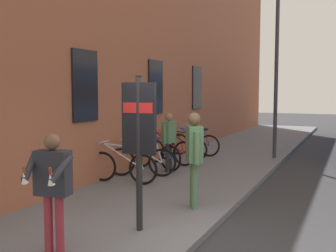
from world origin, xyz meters
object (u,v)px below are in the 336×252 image
(bicycle_end_of_row, at_px, (169,151))
(bicycle_nearest_sign, at_px, (194,144))
(pedestrian_crossing_street, at_px, (169,136))
(bicycle_far_end, at_px, (123,167))
(pedestrian_near_bus, at_px, (194,150))
(bicycle_under_window, at_px, (156,155))
(bicycle_mid_rack, at_px, (181,148))
(transit_info_sign, at_px, (139,128))
(tourist_with_hotdogs, at_px, (52,180))
(bicycle_by_door, at_px, (142,161))
(street_lamp, at_px, (277,53))

(bicycle_end_of_row, bearing_deg, bicycle_nearest_sign, -3.34)
(pedestrian_crossing_street, bearing_deg, bicycle_nearest_sign, 6.82)
(bicycle_far_end, xyz_separation_m, pedestrian_near_bus, (-1.15, -2.24, 0.69))
(bicycle_under_window, xyz_separation_m, bicycle_mid_rack, (1.67, -0.03, 0.00))
(transit_info_sign, bearing_deg, bicycle_under_window, 23.71)
(bicycle_under_window, height_order, tourist_with_hotdogs, tourist_with_hotdogs)
(bicycle_far_end, relative_size, bicycle_end_of_row, 1.01)
(bicycle_by_door, relative_size, street_lamp, 0.29)
(pedestrian_near_bus, relative_size, street_lamp, 0.31)
(pedestrian_crossing_street, bearing_deg, bicycle_far_end, 166.46)
(bicycle_by_door, xyz_separation_m, bicycle_end_of_row, (1.81, 0.07, 0.00))
(pedestrian_near_bus, bearing_deg, bicycle_nearest_sign, 21.20)
(bicycle_far_end, relative_size, bicycle_by_door, 1.05)
(bicycle_under_window, relative_size, pedestrian_crossing_street, 1.10)
(bicycle_under_window, bearing_deg, street_lamp, -38.18)
(bicycle_nearest_sign, relative_size, transit_info_sign, 0.74)
(street_lamp, bearing_deg, transit_info_sign, 175.04)
(bicycle_far_end, height_order, pedestrian_crossing_street, pedestrian_crossing_street)
(pedestrian_crossing_street, bearing_deg, bicycle_mid_rack, 13.19)
(bicycle_by_door, relative_size, bicycle_nearest_sign, 0.95)
(transit_info_sign, relative_size, street_lamp, 0.42)
(bicycle_nearest_sign, height_order, pedestrian_crossing_street, pedestrian_crossing_street)
(bicycle_end_of_row, bearing_deg, transit_info_sign, -159.93)
(bicycle_end_of_row, relative_size, pedestrian_near_bus, 0.99)
(transit_info_sign, relative_size, pedestrian_crossing_street, 1.52)
(bicycle_mid_rack, height_order, bicycle_nearest_sign, same)
(pedestrian_crossing_street, bearing_deg, pedestrian_near_bus, -147.22)
(bicycle_far_end, distance_m, bicycle_mid_rack, 3.46)
(bicycle_by_door, xyz_separation_m, pedestrian_crossing_street, (0.86, -0.36, 0.57))
(bicycle_by_door, height_order, bicycle_under_window, same)
(bicycle_far_end, height_order, transit_info_sign, transit_info_sign)
(bicycle_nearest_sign, distance_m, pedestrian_near_bus, 6.02)
(bicycle_under_window, distance_m, transit_info_sign, 5.00)
(bicycle_nearest_sign, height_order, transit_info_sign, transit_info_sign)
(bicycle_by_door, bearing_deg, bicycle_end_of_row, 2.25)
(bicycle_by_door, bearing_deg, bicycle_far_end, 176.51)
(bicycle_far_end, bearing_deg, tourist_with_hotdogs, -161.50)
(bicycle_far_end, relative_size, bicycle_mid_rack, 1.00)
(bicycle_under_window, xyz_separation_m, bicycle_nearest_sign, (2.63, -0.12, 0.00))
(bicycle_under_window, distance_m, bicycle_end_of_row, 0.86)
(bicycle_far_end, relative_size, bicycle_nearest_sign, 1.00)
(bicycle_by_door, xyz_separation_m, bicycle_mid_rack, (2.62, 0.06, 0.00))
(bicycle_by_door, relative_size, bicycle_mid_rack, 0.95)
(bicycle_under_window, relative_size, bicycle_nearest_sign, 0.98)
(bicycle_nearest_sign, height_order, tourist_with_hotdogs, tourist_with_hotdogs)
(bicycle_far_end, distance_m, tourist_with_hotdogs, 4.19)
(bicycle_under_window, distance_m, street_lamp, 5.19)
(pedestrian_near_bus, relative_size, tourist_with_hotdogs, 1.10)
(bicycle_under_window, distance_m, pedestrian_crossing_street, 0.73)
(bicycle_nearest_sign, bearing_deg, bicycle_end_of_row, 176.66)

